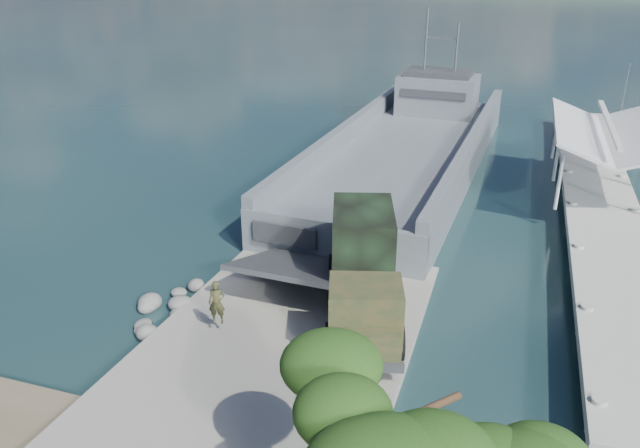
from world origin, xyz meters
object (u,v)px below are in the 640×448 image
at_px(sailboat_far, 617,132).
at_px(soldier, 217,311).
at_px(landing_craft, 405,160).
at_px(pier, 600,185).
at_px(military_truck, 363,270).
at_px(sailboat_near, 640,147).

bearing_deg(sailboat_far, soldier, -129.62).
distance_m(landing_craft, sailboat_far, 21.66).
distance_m(pier, landing_craft, 12.98).
height_order(landing_craft, military_truck, landing_craft).
height_order(military_truck, sailboat_near, sailboat_near).
relative_size(pier, soldier, 24.24).
bearing_deg(sailboat_far, pier, -113.03).
height_order(landing_craft, sailboat_near, landing_craft).
height_order(landing_craft, soldier, landing_craft).
distance_m(sailboat_near, sailboat_far, 4.33).
relative_size(landing_craft, sailboat_near, 6.34).
distance_m(landing_craft, sailboat_near, 20.05).
height_order(landing_craft, sailboat_far, landing_craft).
xyz_separation_m(pier, landing_craft, (-12.46, 3.55, -0.68)).
height_order(pier, sailboat_near, sailboat_near).
bearing_deg(pier, military_truck, -122.03).
height_order(pier, sailboat_far, sailboat_far).
bearing_deg(military_truck, sailboat_near, 48.92).
bearing_deg(landing_craft, sailboat_near, 35.98).
distance_m(pier, soldier, 25.15).
distance_m(pier, military_truck, 19.70).
bearing_deg(landing_craft, military_truck, -81.52).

